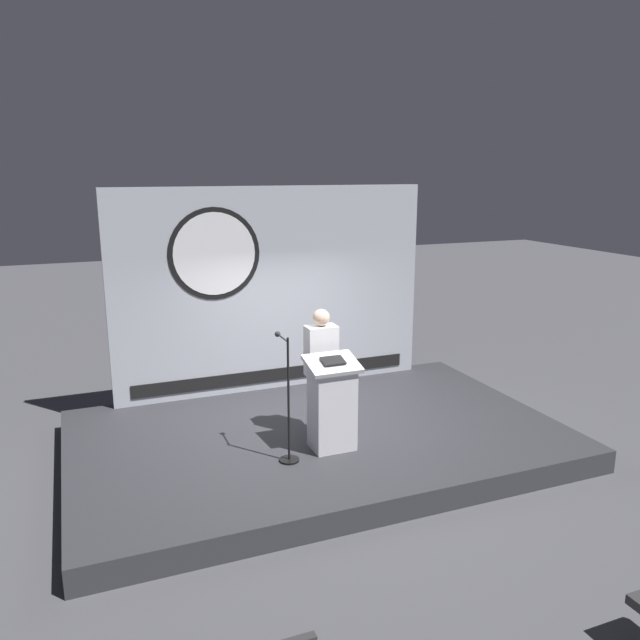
% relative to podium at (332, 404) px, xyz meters
% --- Properties ---
extents(ground_plane, '(40.00, 40.00, 0.00)m').
position_rel_podium_xyz_m(ground_plane, '(0.04, 0.58, -0.88)').
color(ground_plane, '#4C4C51').
extents(stage_platform, '(6.40, 4.00, 0.30)m').
position_rel_podium_xyz_m(stage_platform, '(0.04, 0.58, -0.73)').
color(stage_platform, '#333338').
rests_on(stage_platform, ground).
extents(banner_display, '(4.96, 0.12, 3.16)m').
position_rel_podium_xyz_m(banner_display, '(0.01, 2.43, 1.01)').
color(banner_display, '#B2B7C1').
rests_on(banner_display, stage_platform).
extents(podium, '(0.64, 0.50, 1.19)m').
position_rel_podium_xyz_m(podium, '(0.00, 0.00, 0.00)').
color(podium, silver).
rests_on(podium, stage_platform).
extents(speaker_person, '(0.40, 0.26, 1.68)m').
position_rel_podium_xyz_m(speaker_person, '(0.05, 0.48, 0.28)').
color(speaker_person, black).
rests_on(speaker_person, stage_platform).
extents(microphone_stand, '(0.24, 0.53, 1.53)m').
position_rel_podium_xyz_m(microphone_stand, '(-0.62, -0.10, -0.04)').
color(microphone_stand, black).
rests_on(microphone_stand, stage_platform).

